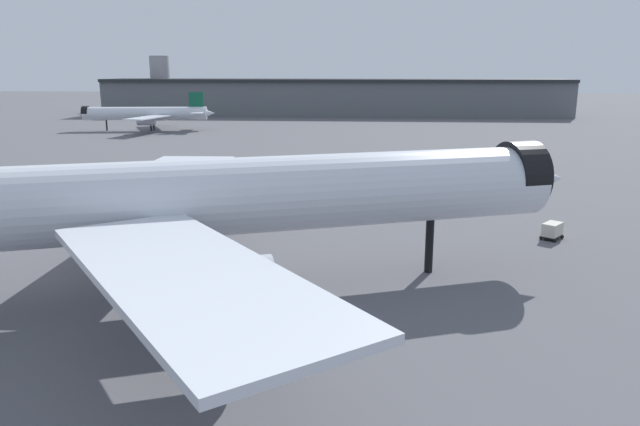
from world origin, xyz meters
TOP-DOWN VIEW (x-y plane):
  - ground at (0.00, 0.00)m, footprint 900.00×900.00m
  - airliner_near_gate at (2.63, 0.99)m, footprint 60.95×54.38m
  - airliner_far_taxiway at (-56.70, 130.77)m, footprint 41.89×37.81m
  - terminal_building at (-6.85, 198.99)m, footprint 186.52×29.25m
  - service_truck_front at (1.53, 38.89)m, footprint 5.83×5.01m
  - baggage_tug_wing at (-23.53, 26.87)m, footprint 3.54×2.71m
  - baggage_cart_trailing at (33.78, 19.97)m, footprint 2.79×2.88m
  - traffic_cone_wingtip at (6.93, 36.83)m, footprint 0.60×0.60m

SIDE VIEW (x-z plane):
  - ground at x=0.00m, z-range 0.00..0.00m
  - traffic_cone_wingtip at x=6.93m, z-range 0.00..0.75m
  - baggage_tug_wing at x=-23.53m, z-range 0.05..1.90m
  - baggage_cart_trailing at x=33.78m, z-range 0.07..1.89m
  - service_truck_front at x=1.53m, z-range 0.09..3.09m
  - airliner_far_taxiway at x=-56.70m, z-range -0.68..10.80m
  - terminal_building at x=-6.85m, z-range -4.43..19.30m
  - airliner_near_gate at x=2.63m, z-range -1.07..17.00m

